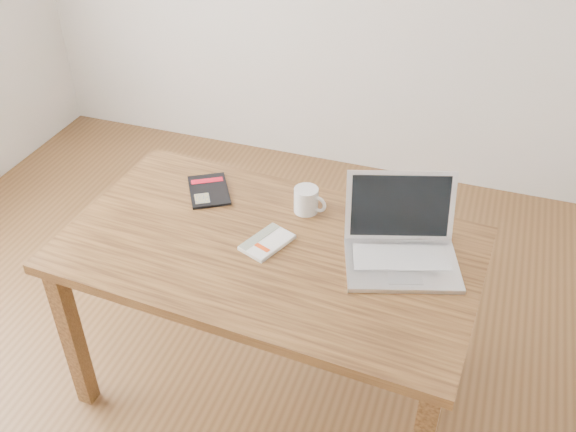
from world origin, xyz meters
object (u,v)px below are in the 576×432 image
(desk, at_px, (270,265))
(coffee_mug, at_px, (307,200))
(black_guidebook, at_px, (209,190))
(laptop, at_px, (401,244))
(white_guidebook, at_px, (267,242))

(desk, xyz_separation_m, coffee_mug, (0.06, 0.24, 0.14))
(coffee_mug, bearing_deg, black_guidebook, -166.88)
(black_guidebook, bearing_deg, laptop, -41.66)
(white_guidebook, bearing_deg, laptop, 32.57)
(desk, relative_size, black_guidebook, 5.65)
(white_guidebook, bearing_deg, black_guidebook, 166.60)
(white_guidebook, xyz_separation_m, black_guidebook, (-0.33, 0.23, -0.00))
(black_guidebook, bearing_deg, white_guidebook, -66.25)
(desk, bearing_deg, coffee_mug, 79.19)
(laptop, distance_m, coffee_mug, 0.41)
(white_guidebook, relative_size, black_guidebook, 0.80)
(coffee_mug, bearing_deg, laptop, -8.12)
(white_guidebook, bearing_deg, desk, -10.14)
(black_guidebook, distance_m, laptop, 0.81)
(white_guidebook, height_order, laptop, laptop)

